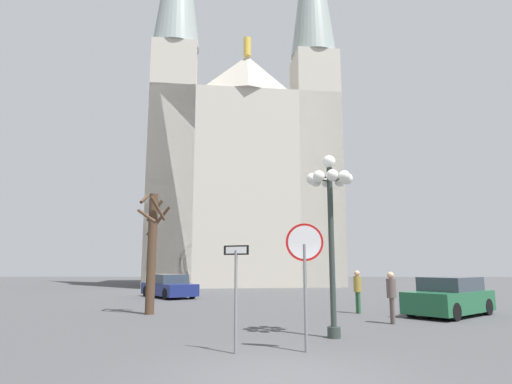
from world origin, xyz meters
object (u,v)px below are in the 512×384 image
parked_car_far_green (449,297)px  pedestrian_standing (358,287)px  parked_car_near_navy (169,286)px  cathedral (243,161)px  street_lamp (330,204)px  stop_sign (305,259)px  one_way_arrow_sign (236,285)px  pedestrian_walking (391,292)px  bare_tree (152,248)px

parked_car_far_green → pedestrian_standing: bearing=167.1°
parked_car_far_green → pedestrian_standing: 3.52m
parked_car_near_navy → parked_car_far_green: 15.90m
cathedral → parked_car_far_green: cathedral is taller
street_lamp → parked_car_far_green: bearing=43.8°
stop_sign → parked_car_far_green: stop_sign is taller
one_way_arrow_sign → pedestrian_walking: (5.00, 4.94, -0.46)m
pedestrian_walking → pedestrian_standing: pedestrian_walking is taller
cathedral → stop_sign: cathedral is taller
street_lamp → bare_tree: (-6.52, 5.44, -1.03)m
cathedral → bare_tree: (-2.53, -23.67, -9.43)m
street_lamp → parked_car_near_navy: size_ratio=1.11×
bare_tree → one_way_arrow_sign: bearing=-62.4°
stop_sign → bare_tree: bearing=127.1°
bare_tree → parked_car_far_green: (11.88, -0.30, -1.95)m
cathedral → pedestrian_walking: bearing=-76.3°
parked_car_far_green → pedestrian_walking: bearing=-141.8°
bare_tree → pedestrian_standing: 8.64m
street_lamp → parked_car_far_green: size_ratio=1.19×
pedestrian_walking → parked_car_near_navy: bearing=131.7°
street_lamp → pedestrian_standing: 6.77m
one_way_arrow_sign → pedestrian_walking: size_ratio=1.40×
pedestrian_walking → parked_car_far_green: bearing=38.2°
cathedral → stop_sign: size_ratio=13.67×
stop_sign → one_way_arrow_sign: (-1.62, -0.19, -0.60)m
bare_tree → parked_car_near_navy: size_ratio=1.08×
street_lamp → parked_car_near_navy: 16.43m
one_way_arrow_sign → street_lamp: bearing=39.4°
bare_tree → pedestrian_walking: (8.96, -2.61, -1.61)m
cathedral → parked_car_near_navy: (-3.71, -14.91, -11.43)m
cathedral → pedestrian_walking: cathedral is taller
pedestrian_walking → pedestrian_standing: bearing=98.9°
one_way_arrow_sign → parked_car_near_navy: one_way_arrow_sign is taller
bare_tree → parked_car_far_green: 12.05m
one_way_arrow_sign → pedestrian_standing: bearing=60.6°
street_lamp → bare_tree: bearing=140.1°
bare_tree → pedestrian_standing: (8.47, 0.48, -1.61)m
one_way_arrow_sign → pedestrian_standing: one_way_arrow_sign is taller
parked_car_near_navy → parked_car_far_green: bearing=-34.7°
stop_sign → parked_car_far_green: bearing=48.2°
cathedral → bare_tree: bearing=-96.1°
cathedral → one_way_arrow_sign: bearing=-87.4°
cathedral → street_lamp: size_ratio=7.88×
cathedral → stop_sign: bearing=-84.4°
parked_car_near_navy → street_lamp: bearing=-61.5°
cathedral → one_way_arrow_sign: (1.42, -31.21, -10.57)m
parked_car_far_green → bare_tree: bearing=178.5°
pedestrian_walking → cathedral: bearing=103.7°
street_lamp → pedestrian_standing: size_ratio=2.97×
one_way_arrow_sign → parked_car_near_navy: (-5.13, 16.30, -0.86)m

